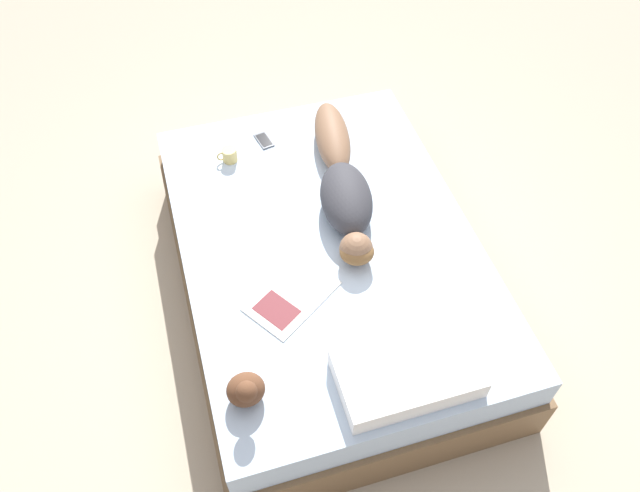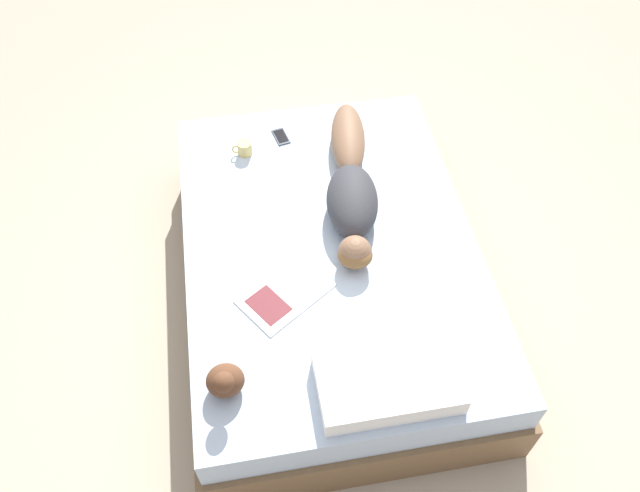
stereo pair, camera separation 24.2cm
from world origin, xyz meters
TOP-DOWN VIEW (x-y plane):
  - ground_plane at (0.00, 0.00)m, footprint 12.00×12.00m
  - bed at (0.00, 0.00)m, footprint 1.65×2.34m
  - person at (-0.18, -0.30)m, footprint 0.42×1.32m
  - open_magazine at (0.29, 0.31)m, footprint 0.54×0.50m
  - coffee_mug at (0.39, -0.76)m, footprint 0.12×0.09m
  - cell_phone at (0.15, -0.88)m, footprint 0.11×0.16m
  - plush_toy at (0.63, 0.80)m, footprint 0.18×0.19m
  - pillow at (-0.10, 0.91)m, footprint 0.65×0.38m

SIDE VIEW (x-z plane):
  - ground_plane at x=0.00m, z-range 0.00..0.00m
  - bed at x=0.00m, z-range 0.00..0.53m
  - open_magazine at x=0.29m, z-range 0.53..0.54m
  - cell_phone at x=0.15m, z-range 0.53..0.54m
  - coffee_mug at x=0.39m, z-range 0.53..0.62m
  - pillow at x=-0.10m, z-range 0.53..0.65m
  - plush_toy at x=0.63m, z-range 0.51..0.74m
  - person at x=-0.18m, z-range 0.52..0.75m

